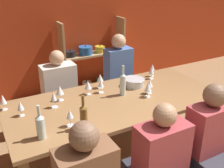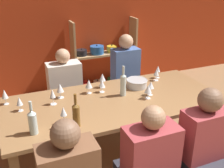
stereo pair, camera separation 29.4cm
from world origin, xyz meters
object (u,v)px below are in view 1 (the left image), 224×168
at_px(wine_glass_empty_a, 148,87).
at_px(wine_glass_empty_c, 152,68).
at_px(wine_glass_red_b, 152,71).
at_px(person_far_b, 60,101).
at_px(dining_table, 116,105).
at_px(wine_glass_white_b, 20,106).
at_px(wine_glass_red_f, 150,84).
at_px(wine_glass_red_c, 3,100).
at_px(person_near_a, 205,154).
at_px(wine_bottle_amber, 40,126).
at_px(mixing_bowl, 134,82).
at_px(person_far_a, 118,85).
at_px(wine_glass_white_c, 54,97).
at_px(wine_glass_red_d, 70,114).
at_px(wine_glass_empty_b, 60,90).
at_px(wine_glass_red_a, 88,85).
at_px(shelf_unit, 93,65).
at_px(wine_glass_white_a, 100,78).
at_px(wine_bottle_dark, 84,116).
at_px(wine_glass_red_e, 101,84).
at_px(wine_bottle_green, 123,83).

distance_m(wine_glass_empty_a, wine_glass_empty_c, 0.65).
xyz_separation_m(wine_glass_red_b, person_far_b, (-1.08, 0.61, -0.44)).
distance_m(dining_table, person_far_b, 1.03).
height_order(wine_glass_white_b, wine_glass_red_f, wine_glass_red_f).
height_order(wine_glass_red_c, person_near_a, person_near_a).
bearing_deg(wine_bottle_amber, mixing_bowl, 23.11).
bearing_deg(person_near_a, mixing_bowl, 95.07).
height_order(mixing_bowl, person_far_a, person_far_a).
bearing_deg(wine_glass_white_c, wine_bottle_amber, -118.39).
relative_size(wine_glass_red_b, person_near_a, 0.13).
height_order(wine_glass_red_d, person_far_a, person_far_a).
bearing_deg(wine_glass_empty_b, wine_glass_red_c, 173.26).
bearing_deg(wine_glass_red_a, wine_glass_red_c, 175.22).
bearing_deg(shelf_unit, wine_glass_red_b, -86.09).
bearing_deg(wine_glass_red_f, wine_glass_white_a, 136.06).
bearing_deg(person_far_b, wine_bottle_dark, 82.22).
height_order(wine_glass_white_b, person_far_b, person_far_b).
relative_size(wine_glass_white_a, wine_glass_white_b, 1.15).
distance_m(wine_glass_empty_b, wine_glass_empty_c, 1.33).
relative_size(wine_glass_red_c, wine_glass_empty_a, 1.05).
xyz_separation_m(wine_glass_red_a, wine_glass_white_b, (-0.78, -0.14, -0.01)).
bearing_deg(person_far_b, person_far_a, 178.05).
relative_size(dining_table, wine_bottle_dark, 7.34).
height_order(wine_glass_white_a, person_far_a, person_far_a).
bearing_deg(wine_glass_red_e, person_far_b, 113.60).
xyz_separation_m(wine_glass_red_a, wine_glass_empty_c, (1.00, 0.11, 0.01)).
height_order(wine_glass_red_e, wine_glass_empty_b, wine_glass_empty_b).
bearing_deg(wine_glass_red_d, wine_bottle_green, 23.99).
height_order(wine_glass_red_c, wine_glass_empty_b, wine_glass_empty_b).
distance_m(wine_glass_red_f, wine_glass_white_c, 1.10).
bearing_deg(wine_glass_empty_a, person_near_a, -80.28).
distance_m(wine_bottle_green, wine_glass_white_a, 0.33).
xyz_separation_m(wine_bottle_dark, wine_glass_white_b, (-0.46, 0.50, -0.02)).
relative_size(wine_glass_red_a, wine_glass_red_b, 1.07).
distance_m(wine_glass_empty_b, person_near_a, 1.63).
xyz_separation_m(wine_glass_red_e, wine_glass_red_f, (0.49, -0.29, 0.01)).
bearing_deg(mixing_bowl, wine_glass_white_b, -176.36).
bearing_deg(wine_glass_empty_a, wine_glass_white_b, 169.57).
height_order(person_far_a, person_far_b, person_far_a).
bearing_deg(person_far_a, wine_glass_red_c, 18.05).
distance_m(wine_glass_red_c, wine_glass_red_e, 1.06).
distance_m(wine_glass_red_d, wine_glass_empty_c, 1.56).
distance_m(dining_table, wine_glass_white_b, 1.02).
bearing_deg(wine_glass_red_e, wine_glass_white_a, 66.82).
relative_size(wine_bottle_amber, person_far_a, 0.25).
bearing_deg(wine_glass_white_b, wine_glass_white_c, 2.69).
xyz_separation_m(shelf_unit, wine_glass_red_b, (0.11, -1.63, 0.39)).
distance_m(wine_glass_empty_a, wine_glass_red_f, 0.10).
height_order(shelf_unit, wine_glass_red_d, shelf_unit).
bearing_deg(wine_glass_red_b, wine_glass_empty_a, -130.67).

